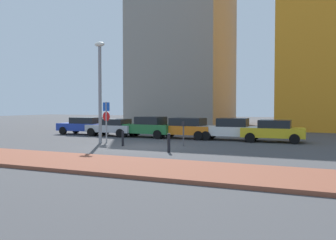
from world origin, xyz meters
name	(u,v)px	position (x,y,z in m)	size (l,w,h in m)	color
ground_plane	(142,147)	(0.00, 0.00, 0.00)	(120.00, 120.00, 0.00)	#424244
sidewalk_brick	(68,161)	(0.00, -6.54, 0.07)	(40.00, 3.84, 0.14)	brown
parked_car_blue	(85,125)	(-8.69, 6.34, 0.75)	(4.55, 2.02, 1.42)	#1E389E
parked_car_silver	(113,127)	(-5.75, 5.96, 0.72)	(3.97, 2.07, 1.35)	#B7BABF
parked_car_green	(148,127)	(-2.72, 6.05, 0.79)	(4.45, 2.23, 1.56)	#237238
parked_car_orange	(185,128)	(0.27, 6.19, 0.79)	(4.38, 2.07, 1.50)	orange
parked_car_white	(231,129)	(3.62, 6.26, 0.78)	(4.43, 2.07, 1.53)	white
parked_car_yellow	(274,130)	(6.54, 6.11, 0.76)	(4.10, 2.23, 1.45)	gold
parking_sign_post	(106,117)	(-3.30, 1.37, 1.64)	(0.60, 0.14, 2.62)	gray
parking_meter	(183,130)	(2.07, 1.34, 0.94)	(0.18, 0.14, 1.46)	#4C4C51
street_lamp	(100,83)	(-3.34, 0.73, 3.80)	(0.70, 0.36, 6.38)	gray
traffic_bollard_near	(123,139)	(-1.24, -0.03, 0.44)	(0.14, 0.14, 0.88)	black
traffic_bollard_mid	(169,143)	(2.45, -1.64, 0.49)	(0.15, 0.15, 0.97)	black
building_under_construction	(183,35)	(-8.61, 27.91, 11.86)	(11.96, 11.20, 23.72)	gray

